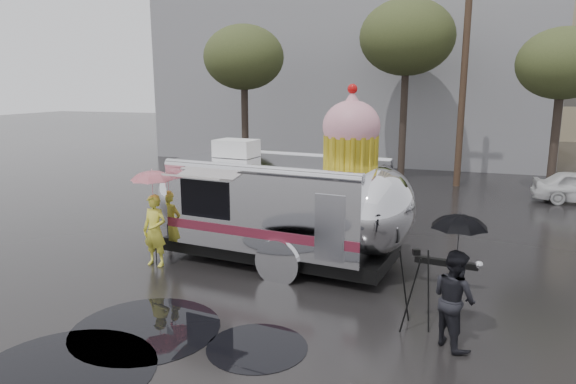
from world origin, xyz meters
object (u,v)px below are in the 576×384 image
(airstream_trailer, at_px, (284,201))
(person_left, at_px, (155,230))
(tripod, at_px, (415,282))
(person_right, at_px, (454,299))

(airstream_trailer, bearing_deg, person_left, -149.95)
(airstream_trailer, xyz_separation_m, tripod, (3.37, -2.64, -0.67))
(airstream_trailer, distance_m, person_left, 3.20)
(airstream_trailer, bearing_deg, person_right, -30.42)
(airstream_trailer, distance_m, tripod, 4.34)
(airstream_trailer, relative_size, person_right, 4.87)
(person_left, bearing_deg, person_right, -9.86)
(airstream_trailer, height_order, tripod, airstream_trailer)
(airstream_trailer, height_order, person_left, airstream_trailer)
(person_right, relative_size, tripod, 1.12)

